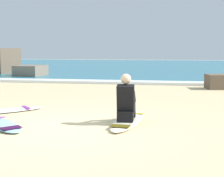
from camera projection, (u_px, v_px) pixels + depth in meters
name	position (u px, v px, depth m)	size (l,w,h in m)	color
ground_plane	(66.00, 128.00, 6.53)	(80.00, 80.00, 0.00)	beige
sea	(148.00, 66.00, 28.15)	(80.00, 28.00, 0.10)	teal
breaking_foam	(126.00, 82.00, 14.76)	(80.00, 0.90, 0.11)	white
surfboard_main	(128.00, 120.00, 7.03)	(0.70, 2.21, 0.08)	#EFE5C6
surfer_seated	(126.00, 102.00, 6.86)	(0.38, 0.71, 0.95)	black
surfboard_spare_near	(1.00, 124.00, 6.67)	(1.61, 1.57, 0.08)	#9ED1E5
surfboard_spare_far	(4.00, 111.00, 8.12)	(1.77, 1.67, 0.08)	silver
rock_outcrop_distant	(9.00, 66.00, 18.90)	(4.62, 3.18, 1.54)	#756656
shoreline_rock	(220.00, 82.00, 12.79)	(1.02, 0.85, 0.55)	brown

